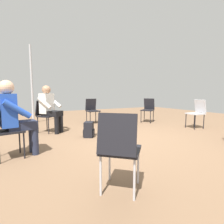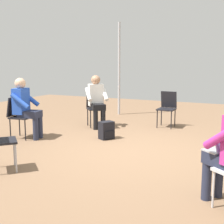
{
  "view_description": "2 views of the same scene",
  "coord_description": "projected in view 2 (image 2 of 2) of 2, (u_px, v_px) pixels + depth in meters",
  "views": [
    {
      "loc": [
        -3.27,
        2.19,
        1.04
      ],
      "look_at": [
        0.29,
        0.26,
        0.6
      ],
      "focal_mm": 28.0,
      "sensor_mm": 36.0,
      "label": 1
    },
    {
      "loc": [
        -4.97,
        -2.06,
        1.57
      ],
      "look_at": [
        -0.34,
        0.16,
        0.73
      ],
      "focal_mm": 50.0,
      "sensor_mm": 36.0,
      "label": 2
    }
  ],
  "objects": [
    {
      "name": "chair_east",
      "position": [
        167.0,
        106.0,
        7.49
      ],
      "size": [
        0.44,
        0.4,
        0.85
      ],
      "rotation": [
        0.0,
        0.0,
        1.57
      ],
      "color": "black",
      "rests_on": "ground"
    },
    {
      "name": "ground_plane",
      "position": [
        128.0,
        150.0,
        5.55
      ],
      "size": [
        14.07,
        14.07,
        0.0
      ],
      "primitive_type": "plane",
      "color": "brown"
    },
    {
      "name": "tent_pole_near",
      "position": [
        119.0,
        69.0,
        9.1
      ],
      "size": [
        0.07,
        0.07,
        2.67
      ],
      "primitive_type": "cylinder",
      "color": "#B2B2B7",
      "rests_on": "ground"
    },
    {
      "name": "backpack_near_laptop_user",
      "position": [
        106.0,
        131.0,
        6.35
      ],
      "size": [
        0.34,
        0.32,
        0.36
      ],
      "rotation": [
        0.0,
        0.0,
        2.61
      ],
      "color": "black",
      "rests_on": "ground"
    },
    {
      "name": "chair_north",
      "position": [
        18.0,
        114.0,
        6.39
      ],
      "size": [
        0.46,
        0.5,
        0.85
      ],
      "rotation": [
        0.0,
        0.0,
        -2.96
      ],
      "color": "black",
      "rests_on": "ground"
    },
    {
      "name": "chair_northeast",
      "position": [
        95.0,
        106.0,
        7.59
      ],
      "size": [
        0.59,
        0.58,
        0.85
      ],
      "rotation": [
        0.0,
        0.0,
        2.3
      ],
      "color": "black",
      "rests_on": "ground"
    },
    {
      "name": "person_in_blue",
      "position": [
        25.0,
        105.0,
        6.32
      ],
      "size": [
        0.55,
        0.56,
        1.24
      ],
      "rotation": [
        0.0,
        0.0,
        -2.96
      ],
      "color": "#23283D",
      "rests_on": "ground"
    },
    {
      "name": "person_in_white",
      "position": [
        97.0,
        98.0,
        7.4
      ],
      "size": [
        0.63,
        0.63,
        1.24
      ],
      "rotation": [
        0.0,
        0.0,
        2.3
      ],
      "color": "black",
      "rests_on": "ground"
    }
  ]
}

